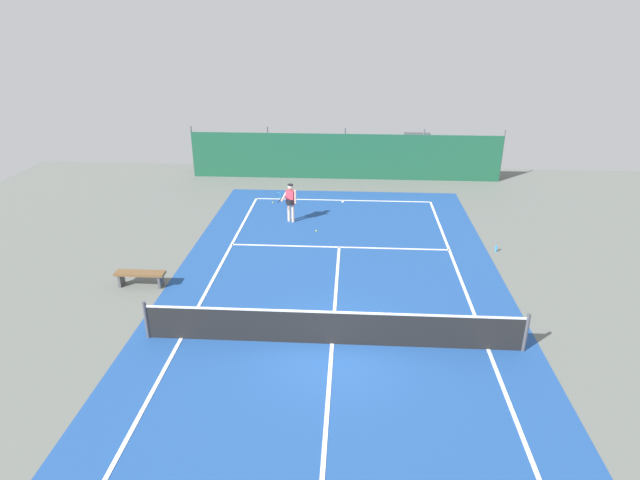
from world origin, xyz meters
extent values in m
plane|color=slate|center=(0.00, 0.00, 0.00)|extent=(36.00, 36.00, 0.00)
cube|color=#1E478C|center=(0.00, 0.00, 0.00)|extent=(11.02, 26.60, 0.01)
cube|color=white|center=(0.00, 11.90, 0.01)|extent=(8.22, 0.10, 0.01)
cube|color=white|center=(-4.11, 0.00, 0.01)|extent=(0.10, 23.80, 0.01)
cube|color=white|center=(4.11, 0.00, 0.01)|extent=(0.10, 23.80, 0.01)
cube|color=white|center=(0.00, 6.40, 0.01)|extent=(8.22, 0.10, 0.01)
cube|color=white|center=(0.00, 0.00, 0.01)|extent=(0.10, 12.80, 0.01)
cube|color=white|center=(0.00, 11.75, 0.01)|extent=(0.10, 0.30, 0.01)
cube|color=black|center=(0.00, 0.00, 0.47)|extent=(9.92, 0.03, 0.95)
cube|color=white|center=(0.00, 0.00, 0.97)|extent=(9.92, 0.04, 0.05)
cylinder|color=#47474C|center=(-5.01, 0.00, 0.55)|extent=(0.10, 0.10, 1.10)
cylinder|color=#47474C|center=(5.01, 0.00, 0.55)|extent=(0.10, 0.10, 1.10)
cube|color=#195138|center=(0.00, 15.50, 1.20)|extent=(16.22, 0.06, 2.40)
cylinder|color=#595B60|center=(-8.11, 15.56, 1.35)|extent=(0.08, 0.08, 2.70)
cylinder|color=#595B60|center=(-4.05, 15.56, 1.35)|extent=(0.08, 0.08, 2.70)
cylinder|color=#595B60|center=(0.00, 15.56, 1.35)|extent=(0.08, 0.08, 2.70)
cylinder|color=#595B60|center=(4.05, 15.56, 1.35)|extent=(0.08, 0.08, 2.70)
cylinder|color=#595B60|center=(8.11, 15.56, 1.35)|extent=(0.08, 0.08, 2.70)
cube|color=#234C1E|center=(0.00, 16.10, 0.55)|extent=(14.60, 0.70, 1.10)
cylinder|color=beige|center=(-2.03, 8.97, 0.41)|extent=(0.12, 0.12, 0.82)
cylinder|color=beige|center=(-2.21, 9.05, 0.41)|extent=(0.12, 0.12, 0.82)
cylinder|color=black|center=(-2.12, 9.01, 0.90)|extent=(0.40, 0.40, 0.22)
cube|color=#D1384C|center=(-2.12, 9.01, 1.10)|extent=(0.41, 0.33, 0.56)
sphere|color=beige|center=(-2.12, 9.01, 1.53)|extent=(0.22, 0.22, 0.22)
cylinder|color=black|center=(-2.12, 9.01, 1.62)|extent=(0.23, 0.23, 0.04)
cylinder|color=beige|center=(-1.91, 8.91, 1.13)|extent=(0.09, 0.09, 0.58)
cylinder|color=beige|center=(-2.38, 9.00, 1.13)|extent=(0.31, 0.52, 0.41)
cylinder|color=black|center=(-2.55, 8.75, 1.02)|extent=(0.15, 0.26, 0.13)
torus|color=teal|center=(-2.55, 8.75, 1.24)|extent=(0.33, 0.24, 0.29)
sphere|color=#CCDB33|center=(-3.23, 11.29, 0.03)|extent=(0.07, 0.07, 0.07)
sphere|color=#CCDB33|center=(-0.97, 7.92, 0.03)|extent=(0.07, 0.07, 0.07)
sphere|color=#CCDB33|center=(-0.33, 1.53, 0.03)|extent=(0.07, 0.07, 0.07)
cube|color=navy|center=(4.16, 18.72, 0.72)|extent=(1.81, 4.21, 0.80)
cube|color=#2D333D|center=(4.16, 18.72, 1.40)|extent=(1.54, 1.89, 0.56)
cylinder|color=black|center=(5.06, 17.41, 0.32)|extent=(0.22, 0.64, 0.64)
cylinder|color=black|center=(3.26, 17.42, 0.32)|extent=(0.22, 0.64, 0.64)
cylinder|color=black|center=(5.07, 20.02, 0.32)|extent=(0.22, 0.64, 0.64)
cylinder|color=black|center=(3.27, 20.02, 0.32)|extent=(0.22, 0.64, 0.64)
cube|color=brown|center=(-6.31, 2.92, 0.45)|extent=(1.60, 0.40, 0.08)
cube|color=#4C4C51|center=(-6.96, 2.92, 0.23)|extent=(0.08, 0.36, 0.45)
cube|color=#4C4C51|center=(-5.66, 2.92, 0.23)|extent=(0.08, 0.36, 0.45)
cylinder|color=#338CD8|center=(5.82, 6.39, 0.12)|extent=(0.08, 0.08, 0.24)
camera|label=1|loc=(0.43, -12.06, 8.15)|focal=30.00mm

